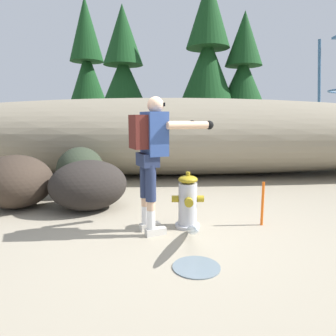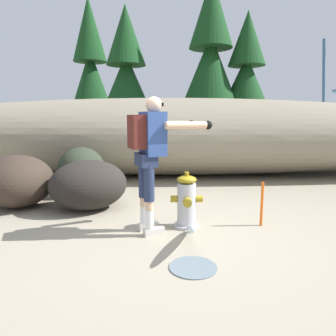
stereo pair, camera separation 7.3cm
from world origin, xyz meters
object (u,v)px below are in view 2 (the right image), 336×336
object	(u,v)px
fire_hydrant	(187,202)
utility_worker	(153,148)
boulder_mid	(89,185)
boulder_small	(18,181)
survey_stake	(263,204)
boulder_large	(82,170)

from	to	relation	value
fire_hydrant	utility_worker	xyz separation A→B (m)	(-0.44, -0.19, 0.74)
boulder_mid	boulder_small	world-z (taller)	boulder_small
utility_worker	boulder_small	world-z (taller)	utility_worker
boulder_mid	boulder_small	xyz separation A→B (m)	(-1.20, 0.14, 0.03)
utility_worker	boulder_mid	distance (m)	1.62
boulder_small	survey_stake	xyz separation A→B (m)	(3.72, -0.90, -0.13)
fire_hydrant	boulder_large	xyz separation A→B (m)	(-1.90, 1.87, 0.11)
boulder_mid	boulder_small	bearing A→B (deg)	173.30
fire_hydrant	survey_stake	bearing A→B (deg)	3.24
utility_worker	boulder_large	size ratio (longest dim) A/B	1.57
boulder_large	survey_stake	distance (m)	3.44
fire_hydrant	boulder_mid	world-z (taller)	boulder_mid
utility_worker	boulder_mid	xyz separation A→B (m)	(-1.06, 1.01, -0.69)
fire_hydrant	boulder_large	bearing A→B (deg)	135.55
utility_worker	boulder_small	bearing A→B (deg)	129.87
boulder_large	survey_stake	bearing A→B (deg)	-31.79
boulder_small	survey_stake	size ratio (longest dim) A/B	2.03
boulder_large	boulder_mid	distance (m)	1.12
boulder_large	boulder_small	xyz separation A→B (m)	(-0.80, -0.91, -0.02)
boulder_large	survey_stake	size ratio (longest dim) A/B	1.80
utility_worker	boulder_large	distance (m)	2.60
utility_worker	boulder_large	xyz separation A→B (m)	(-1.46, 2.05, -0.64)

